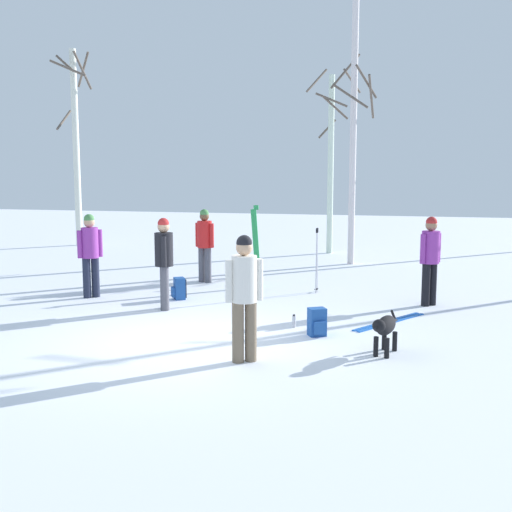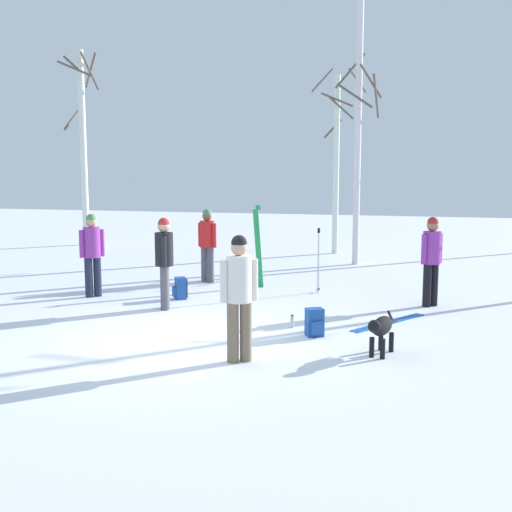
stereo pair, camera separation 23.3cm
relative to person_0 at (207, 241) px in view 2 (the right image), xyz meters
name	(u,v)px [view 2 (the right image)]	position (x,y,z in m)	size (l,w,h in m)	color
ground_plane	(186,339)	(1.51, -4.84, -0.98)	(60.00, 60.00, 0.00)	white
person_0	(207,241)	(0.00, 0.00, 0.00)	(0.50, 0.34, 1.72)	#4C4C56
person_1	(164,257)	(0.29, -2.95, 0.00)	(0.34, 0.49, 1.72)	#4C4C56
person_2	(432,255)	(5.05, -1.27, 0.00)	(0.38, 0.41, 1.72)	black
person_3	(239,290)	(2.64, -5.65, 0.00)	(0.45, 0.34, 1.72)	#72604C
person_4	(92,250)	(-1.63, -2.31, 0.00)	(0.38, 0.41, 1.72)	#1E2338
dog	(381,328)	(4.44, -4.82, -0.59)	(0.35, 0.88, 0.57)	black
ski_pair_planted_0	(258,247)	(1.32, -0.28, -0.07)	(0.26, 0.05, 1.84)	green
ski_pair_lying_0	(389,322)	(4.41, -2.87, -0.97)	(1.12, 1.69, 0.05)	blue
ski_poles_0	(318,258)	(2.74, -0.54, -0.24)	(0.07, 0.20, 1.38)	#B2B2BC
backpack_0	(315,323)	(3.36, -4.08, -0.77)	(0.33, 0.34, 0.44)	#1E4C99
backpack_1	(180,288)	(0.18, -2.01, -0.77)	(0.34, 0.33, 0.44)	#1E4C99
water_bottle_0	(185,283)	(-0.17, -0.98, -0.85)	(0.06, 0.06, 0.27)	#1E72BF
water_bottle_1	(292,322)	(2.90, -3.66, -0.88)	(0.06, 0.06, 0.22)	silver
birch_tree_0	(83,142)	(-6.98, 5.98, 2.67)	(1.23, 1.35, 6.82)	silver
birch_tree_1	(336,158)	(2.00, 6.14, 2.05)	(1.62, 1.60, 5.90)	silver
birch_tree_2	(358,127)	(2.96, 3.89, 2.81)	(1.30, 1.30, 7.40)	silver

